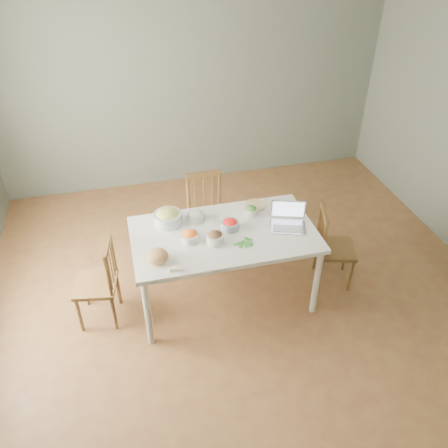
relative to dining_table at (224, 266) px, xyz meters
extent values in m
cube|color=brown|center=(0.19, -0.10, -0.39)|extent=(5.00, 5.00, 0.00)
cube|color=white|center=(0.19, -0.10, 2.31)|extent=(5.00, 5.00, 0.00)
cube|color=#5E675B|center=(0.19, 2.40, 0.96)|extent=(5.00, 0.00, 2.70)
ellipsoid|color=#A67148|center=(-0.63, -0.25, 0.45)|extent=(0.22, 0.22, 0.12)
cube|color=silver|center=(-0.50, -0.40, 0.41)|extent=(0.12, 0.05, 0.03)
cylinder|color=tan|center=(0.40, 0.35, 0.40)|extent=(0.23, 0.23, 0.02)
camera|label=1|loc=(-0.81, -3.23, 2.90)|focal=36.85mm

